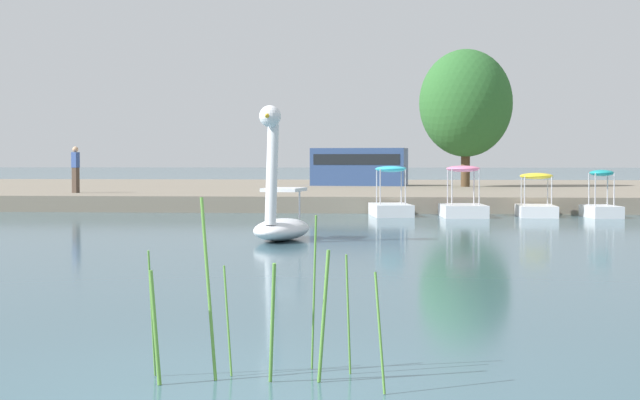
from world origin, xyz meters
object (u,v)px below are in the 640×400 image
at_px(pedal_boat_cyan, 391,203).
at_px(pedal_boat_pink, 463,202).
at_px(swan_boat, 280,214).
at_px(pedal_boat_yellow, 536,203).
at_px(pedal_boat_teal, 601,205).
at_px(tree_sapling_by_fence, 466,103).
at_px(parked_van, 359,165).
at_px(person_on_path, 76,169).

bearing_deg(pedal_boat_cyan, pedal_boat_pink, -8.78).
xyz_separation_m(swan_boat, pedal_boat_yellow, (6.95, 9.70, -0.16)).
relative_size(pedal_boat_teal, tree_sapling_by_fence, 0.29).
bearing_deg(pedal_boat_pink, parked_van, 104.10).
relative_size(swan_boat, pedal_boat_yellow, 1.39).
bearing_deg(tree_sapling_by_fence, pedal_boat_teal, -76.74).
bearing_deg(parked_van, person_on_path, -132.45).
distance_m(pedal_boat_cyan, parked_van, 15.53).
distance_m(pedal_boat_teal, pedal_boat_pink, 4.30).
bearing_deg(parked_van, tree_sapling_by_fence, -17.64).
relative_size(pedal_boat_cyan, person_on_path, 1.33).
bearing_deg(person_on_path, swan_boat, -55.78).
bearing_deg(pedal_boat_cyan, person_on_path, 160.05).
xyz_separation_m(pedal_boat_teal, parked_van, (-8.25, 15.58, 1.14)).
bearing_deg(pedal_boat_yellow, pedal_boat_pink, -170.21).
height_order(tree_sapling_by_fence, person_on_path, tree_sapling_by_fence).
relative_size(person_on_path, parked_van, 0.37).
height_order(pedal_boat_yellow, person_on_path, person_on_path).
bearing_deg(swan_boat, person_on_path, 124.22).
relative_size(pedal_boat_teal, pedal_boat_yellow, 0.85).
bearing_deg(swan_boat, pedal_boat_teal, 46.73).
bearing_deg(pedal_boat_cyan, swan_boat, -103.68).
height_order(pedal_boat_teal, tree_sapling_by_fence, tree_sapling_by_fence).
bearing_deg(pedal_boat_yellow, swan_boat, -125.59).
relative_size(pedal_boat_yellow, pedal_boat_pink, 0.99).
xyz_separation_m(pedal_boat_teal, person_on_path, (-18.41, 4.48, 1.07)).
distance_m(pedal_boat_pink, person_on_path, 14.89).
bearing_deg(person_on_path, pedal_boat_teal, -13.67).
bearing_deg(swan_boat, tree_sapling_by_fence, 76.54).
distance_m(pedal_boat_cyan, tree_sapling_by_fence, 14.75).
distance_m(pedal_boat_yellow, parked_van, 16.62).
xyz_separation_m(pedal_boat_teal, pedal_boat_pink, (-4.30, -0.17, 0.08)).
bearing_deg(pedal_boat_yellow, parked_van, 112.25).
xyz_separation_m(swan_boat, parked_van, (0.67, 25.06, 0.95)).
distance_m(pedal_boat_pink, parked_van, 16.28).
xyz_separation_m(pedal_boat_cyan, parked_van, (-1.68, 15.40, 1.10)).
bearing_deg(pedal_boat_cyan, pedal_boat_yellow, 0.62).
bearing_deg(swan_boat, pedal_boat_yellow, 54.41).
bearing_deg(pedal_boat_yellow, pedal_boat_teal, -6.65).
bearing_deg(parked_van, pedal_boat_yellow, -67.75).
relative_size(pedal_boat_pink, parked_van, 0.46).
bearing_deg(parked_van, pedal_boat_pink, -75.90).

